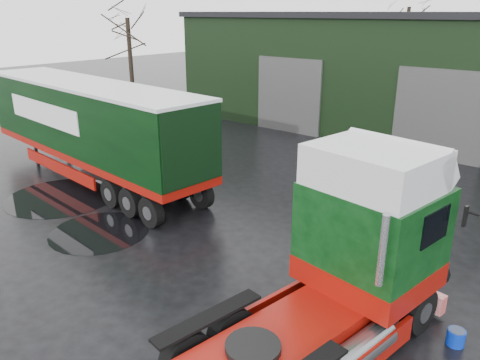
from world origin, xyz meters
name	(u,v)px	position (x,y,z in m)	size (l,w,h in m)	color
ground	(179,264)	(0.00, 0.00, 0.00)	(100.00, 100.00, 0.00)	black
warehouse	(480,75)	(2.00, 20.00, 3.16)	(32.40, 12.40, 6.30)	black
hero_tractor	(315,265)	(4.50, -0.72, 1.97)	(2.69, 6.35, 3.94)	black
trailer_left	(90,132)	(-7.51, 2.52, 1.93)	(2.55, 12.45, 3.87)	silver
wash_bucket	(456,337)	(6.63, 1.36, 0.17)	(0.36, 0.36, 0.33)	#0829B3
tree_left	(129,46)	(-17.00, 12.00, 4.25)	(4.40, 4.40, 8.50)	black
tree_back_a	(406,33)	(-6.00, 30.00, 4.75)	(4.40, 4.40, 9.50)	black
puddle_0	(99,232)	(-3.26, -0.22, 0.00)	(2.98, 2.98, 0.01)	black
puddle_1	(404,266)	(4.67, 3.73, 0.00)	(2.27, 2.27, 0.01)	black
puddle_2	(62,197)	(-6.75, 0.59, 0.00)	(3.91, 3.91, 0.01)	black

